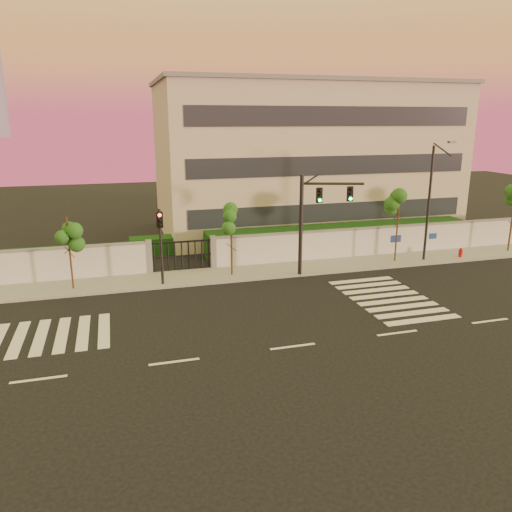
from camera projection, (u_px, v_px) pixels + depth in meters
The scene contains 13 objects.
ground at pixel (293, 347), 21.11m from camera, with size 120.00×120.00×0.00m, color black.
sidewalk at pixel (234, 274), 30.82m from camera, with size 60.00×3.00×0.15m, color gray.
perimeter_wall at pixel (230, 252), 31.97m from camera, with size 60.00×0.36×2.20m.
hedge_row at pixel (236, 245), 34.86m from camera, with size 41.00×4.25×1.80m.
institutional_building at pixel (305, 157), 42.24m from camera, with size 24.40×12.40×12.25m.
road_markings at pixel (235, 318), 24.17m from camera, with size 57.00×7.62×0.02m.
street_tree_c at pixel (69, 237), 27.16m from camera, with size 1.30×1.04×4.23m.
street_tree_d at pixel (232, 225), 29.61m from camera, with size 1.40×1.12×4.38m.
street_tree_e at pixel (399, 211), 32.51m from camera, with size 1.32×1.05×4.74m.
traffic_signal_main at pixel (313, 213), 29.72m from camera, with size 3.85×1.33×6.20m.
traffic_signal_secondary at pixel (161, 238), 27.99m from camera, with size 0.35×0.34×4.50m.
streetlight_east at pixel (431, 198), 32.42m from camera, with size 0.48×1.93×8.04m.
fire_hydrant at pixel (460, 253), 34.26m from camera, with size 0.30×0.29×0.78m.
Camera 1 is at (-6.83, -18.15, 9.31)m, focal length 35.00 mm.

